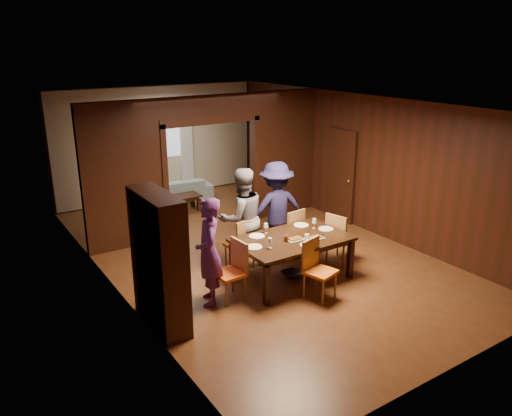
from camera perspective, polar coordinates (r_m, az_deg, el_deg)
floor at (r=9.87m, az=-0.43°, el=-4.99°), size 9.00×9.00×0.00m
ceiling at (r=9.11m, az=-0.47°, el=11.98°), size 5.50×9.00×0.02m
room_walls at (r=10.96m, az=-5.83°, el=5.59°), size 5.52×9.01×2.90m
person_purple at (r=7.73m, az=-5.41°, el=-5.03°), size 0.62×0.74×1.72m
person_grey at (r=8.95m, az=-1.66°, el=-1.18°), size 0.96×0.78×1.84m
person_navy at (r=9.51m, az=2.32°, el=-0.06°), size 1.29×0.90×1.82m
sofa at (r=12.99m, az=-9.60°, el=1.96°), size 2.08×0.99×0.59m
serving_bowl at (r=8.57m, az=4.17°, el=-2.98°), size 0.34×0.34×0.08m
dining_table at (r=8.67m, az=4.11°, el=-5.77°), size 1.93×1.20×0.76m
coffee_table at (r=12.25m, az=-8.25°, el=0.54°), size 0.80×0.50×0.40m
chair_left at (r=7.94m, az=-3.07°, el=-7.28°), size 0.47×0.47×0.97m
chair_right at (r=9.39m, az=9.70°, el=-3.33°), size 0.53×0.53×0.97m
chair_far_l at (r=9.01m, az=-1.89°, el=-4.02°), size 0.50×0.50×0.97m
chair_far_r at (r=9.51m, az=3.71°, el=-2.81°), size 0.50×0.50×0.97m
chair_near at (r=8.05m, az=7.36°, el=-7.05°), size 0.54×0.54×0.97m
hutch at (r=7.18m, az=-11.01°, el=-5.99°), size 0.40×1.20×2.00m
door_right at (r=11.49m, az=9.58°, el=3.69°), size 0.06×0.90×2.10m
window_far at (r=13.20m, az=-11.09°, el=8.41°), size 1.20×0.03×1.30m
curtain_left at (r=12.99m, az=-13.96°, el=6.02°), size 0.35×0.06×2.40m
curtain_right at (r=13.54m, az=-7.96°, el=6.88°), size 0.35×0.06×2.40m
plate_left at (r=8.12m, az=-0.23°, el=-4.47°), size 0.27×0.27×0.01m
plate_far_l at (r=8.56m, az=0.11°, el=-3.22°), size 0.27×0.27×0.01m
plate_far_r at (r=9.10m, az=5.18°, el=-1.95°), size 0.27×0.27×0.01m
plate_right at (r=8.97m, az=7.98°, el=-2.38°), size 0.27×0.27×0.01m
plate_near at (r=8.24m, az=5.97°, el=-4.22°), size 0.27×0.27×0.01m
platter_a at (r=8.43m, az=4.46°, el=-3.56°), size 0.30×0.20×0.04m
platter_b at (r=8.51m, az=6.77°, el=-3.40°), size 0.30×0.20×0.04m
wineglass_left at (r=8.06m, az=1.60°, el=-4.02°), size 0.08×0.08×0.18m
wineglass_far at (r=8.68m, az=1.14°, el=-2.33°), size 0.08×0.08×0.18m
wineglass_right at (r=8.96m, az=6.67°, el=-1.76°), size 0.08×0.08×0.18m
tumbler at (r=8.34m, az=5.83°, el=-3.46°), size 0.07×0.07×0.14m
condiment_jar at (r=8.35m, az=3.49°, el=-3.46°), size 0.08×0.08×0.11m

